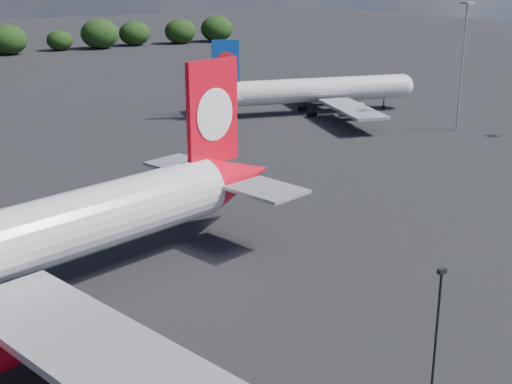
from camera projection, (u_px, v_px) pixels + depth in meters
qantas_airliner at (25, 241)px, 55.86m from camera, size 53.34×51.07×17.58m
china_southern_airliner at (311, 91)px, 126.41m from camera, size 40.86×39.17×13.54m
apron_lamp_post at (437, 330)px, 42.62m from camera, size 0.55×0.30×9.27m
floodlight_mast_near at (464, 47)px, 111.19m from camera, size 1.60×1.60×20.21m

